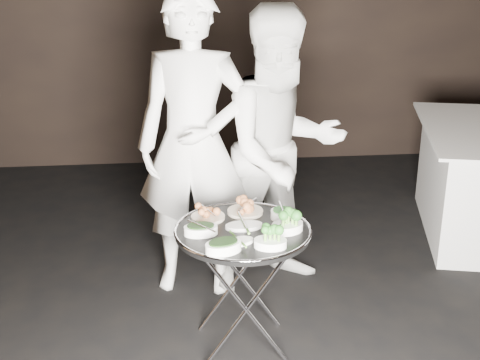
{
  "coord_description": "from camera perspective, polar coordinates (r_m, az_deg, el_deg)",
  "views": [
    {
      "loc": [
        -0.34,
        -2.87,
        2.23
      ],
      "look_at": [
        -0.01,
        0.46,
        0.95
      ],
      "focal_mm": 50.0,
      "sensor_mm": 36.0,
      "label": 1
    }
  ],
  "objects": [
    {
      "name": "asparagus_plate_b",
      "position": [
        3.38,
        -0.18,
        -5.2
      ],
      "size": [
        0.19,
        0.14,
        0.03
      ],
      "rotation": [
        0.0,
        0.0,
        0.32
      ],
      "color": "white",
      "rests_on": "serving_tray"
    },
    {
      "name": "broccoli_bowl_a",
      "position": [
        3.51,
        4.05,
        -3.88
      ],
      "size": [
        0.21,
        0.19,
        0.07
      ],
      "rotation": [
        0.0,
        0.0,
        0.42
      ],
      "color": "white",
      "rests_on": "serving_tray"
    },
    {
      "name": "spinach_bowl_a",
      "position": [
        3.47,
        -3.37,
        -4.15
      ],
      "size": [
        0.18,
        0.12,
        0.07
      ],
      "rotation": [
        0.0,
        0.0,
        0.05
      ],
      "color": "white",
      "rests_on": "serving_tray"
    },
    {
      "name": "spinach_bowl_b",
      "position": [
        3.29,
        -1.43,
        -5.57
      ],
      "size": [
        0.22,
        0.18,
        0.08
      ],
      "rotation": [
        0.0,
        0.0,
        0.37
      ],
      "color": "white",
      "rests_on": "serving_tray"
    },
    {
      "name": "potato_plate_a",
      "position": [
        3.65,
        -2.76,
        -2.88
      ],
      "size": [
        0.19,
        0.19,
        0.07
      ],
      "rotation": [
        0.0,
        0.0,
        0.15
      ],
      "color": "beige",
      "rests_on": "serving_tray"
    },
    {
      "name": "wall_back",
      "position": [
        6.45,
        -2.7,
        14.44
      ],
      "size": [
        6.0,
        0.05,
        3.0
      ],
      "primitive_type": "cube",
      "color": "black",
      "rests_on": "floor"
    },
    {
      "name": "waiter_right",
      "position": [
        4.18,
        3.58,
        2.45
      ],
      "size": [
        1.05,
        0.93,
        1.81
      ],
      "primitive_type": "imported",
      "rotation": [
        0.0,
        0.0,
        0.32
      ],
      "color": "white",
      "rests_on": "floor"
    },
    {
      "name": "serving_utensils",
      "position": [
        3.57,
        0.4,
        -2.98
      ],
      "size": [
        0.59,
        0.43,
        0.01
      ],
      "color": "silver",
      "rests_on": "serving_tray"
    },
    {
      "name": "greens_bowl",
      "position": [
        3.66,
        3.61,
        -2.81
      ],
      "size": [
        0.13,
        0.13,
        0.07
      ],
      "rotation": [
        0.0,
        0.0,
        -0.27
      ],
      "color": "white",
      "rests_on": "serving_tray"
    },
    {
      "name": "potato_plate_b",
      "position": [
        3.72,
        0.45,
        -2.38
      ],
      "size": [
        0.2,
        0.2,
        0.07
      ],
      "rotation": [
        0.0,
        0.0,
        0.16
      ],
      "color": "beige",
      "rests_on": "serving_tray"
    },
    {
      "name": "waiter_left",
      "position": [
        4.12,
        -3.97,
        2.96
      ],
      "size": [
        0.77,
        0.57,
        1.93
      ],
      "primitive_type": "imported",
      "rotation": [
        0.0,
        0.0,
        -0.16
      ],
      "color": "white",
      "rests_on": "floor"
    },
    {
      "name": "asparagus_plate_a",
      "position": [
        3.55,
        0.33,
        -3.83
      ],
      "size": [
        0.21,
        0.13,
        0.04
      ],
      "rotation": [
        0.0,
        0.0,
        0.1
      ],
      "color": "white",
      "rests_on": "serving_tray"
    },
    {
      "name": "tray_stand",
      "position": [
        3.69,
        0.23,
        -8.88
      ],
      "size": [
        0.48,
        0.41,
        0.71
      ],
      "rotation": [
        0.0,
        0.0,
        0.07
      ],
      "color": "silver",
      "rests_on": "floor"
    },
    {
      "name": "broccoli_bowl_b",
      "position": [
        3.34,
        2.6,
        -5.26
      ],
      "size": [
        0.18,
        0.14,
        0.07
      ],
      "rotation": [
        0.0,
        0.0,
        -0.14
      ],
      "color": "white",
      "rests_on": "serving_tray"
    },
    {
      "name": "serving_tray",
      "position": [
        3.54,
        0.24,
        -4.39
      ],
      "size": [
        0.73,
        0.73,
        0.04
      ],
      "color": "black",
      "rests_on": "tray_stand"
    }
  ]
}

